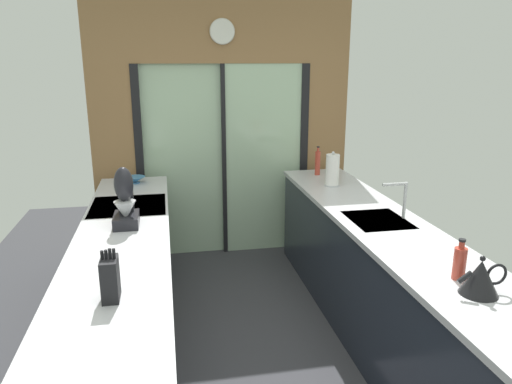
# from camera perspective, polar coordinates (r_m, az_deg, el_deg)

# --- Properties ---
(ground_plane) EXTENTS (5.04, 7.60, 0.02)m
(ground_plane) POSITION_cam_1_polar(r_m,az_deg,el_deg) (3.78, 0.00, -17.35)
(ground_plane) COLOR #38383D
(back_wall_unit) EXTENTS (2.64, 0.12, 2.70)m
(back_wall_unit) POSITION_cam_1_polar(r_m,az_deg,el_deg) (4.98, -3.95, 9.50)
(back_wall_unit) COLOR olive
(back_wall_unit) RESTS_ON ground_plane
(left_counter_run) EXTENTS (0.62, 3.80, 0.92)m
(left_counter_run) POSITION_cam_1_polar(r_m,az_deg,el_deg) (3.10, -15.65, -15.70)
(left_counter_run) COLOR #1E232D
(left_counter_run) RESTS_ON ground_plane
(right_counter_run) EXTENTS (0.62, 3.80, 0.92)m
(right_counter_run) POSITION_cam_1_polar(r_m,az_deg,el_deg) (3.57, 15.76, -11.39)
(right_counter_run) COLOR #1E232D
(right_counter_run) RESTS_ON ground_plane
(sink_faucet) EXTENTS (0.19, 0.02, 0.27)m
(sink_faucet) POSITION_cam_1_polar(r_m,az_deg,el_deg) (3.61, 16.87, -0.29)
(sink_faucet) COLOR #B7BABC
(sink_faucet) RESTS_ON right_counter_run
(oven_range) EXTENTS (0.60, 0.60, 0.92)m
(oven_range) POSITION_cam_1_polar(r_m,az_deg,el_deg) (4.10, -14.45, -7.76)
(oven_range) COLOR black
(oven_range) RESTS_ON ground_plane
(mixing_bowl) EXTENTS (0.19, 0.19, 0.06)m
(mixing_bowl) POSITION_cam_1_polar(r_m,az_deg,el_deg) (4.63, -14.16, 1.44)
(mixing_bowl) COLOR teal
(mixing_bowl) RESTS_ON left_counter_run
(knife_block) EXTENTS (0.08, 0.14, 0.26)m
(knife_block) POSITION_cam_1_polar(r_m,az_deg,el_deg) (2.44, -16.95, -9.81)
(knife_block) COLOR black
(knife_block) RESTS_ON left_counter_run
(stand_mixer) EXTENTS (0.17, 0.27, 0.42)m
(stand_mixer) POSITION_cam_1_polar(r_m,az_deg,el_deg) (3.44, -15.28, -1.30)
(stand_mixer) COLOR black
(stand_mixer) RESTS_ON left_counter_run
(kettle) EXTENTS (0.27, 0.19, 0.20)m
(kettle) POSITION_cam_1_polar(r_m,az_deg,el_deg) (2.63, 25.13, -9.17)
(kettle) COLOR black
(kettle) RESTS_ON right_counter_run
(soap_bottle_near) EXTENTS (0.07, 0.07, 0.22)m
(soap_bottle_near) POSITION_cam_1_polar(r_m,az_deg,el_deg) (2.76, 23.04, -7.71)
(soap_bottle_near) COLOR #B23D2D
(soap_bottle_near) RESTS_ON right_counter_run
(soap_bottle_far) EXTENTS (0.05, 0.05, 0.29)m
(soap_bottle_far) POSITION_cam_1_polar(r_m,az_deg,el_deg) (4.84, 7.34, 3.50)
(soap_bottle_far) COLOR #B23D2D
(soap_bottle_far) RESTS_ON right_counter_run
(paper_towel_roll) EXTENTS (0.14, 0.14, 0.32)m
(paper_towel_roll) POSITION_cam_1_polar(r_m,az_deg,el_deg) (4.43, 9.07, 2.57)
(paper_towel_roll) COLOR #B7BABC
(paper_towel_roll) RESTS_ON right_counter_run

